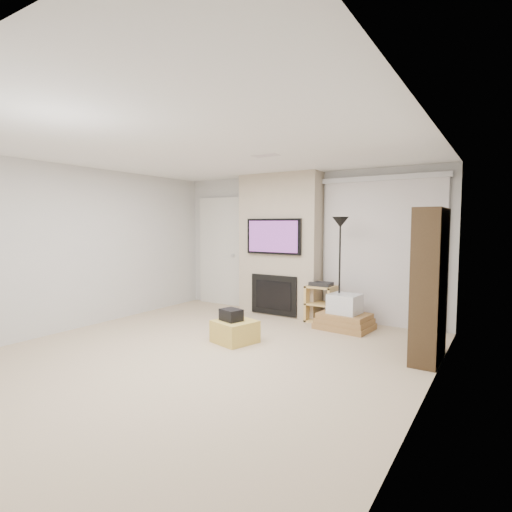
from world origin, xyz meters
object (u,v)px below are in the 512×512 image
Objects in this scene: floor_lamp at (340,241)px; bookshelf at (430,285)px; av_stand at (321,301)px; box_stack at (344,316)px; ottoman at (235,331)px.

bookshelf is (1.44, -0.88, -0.46)m from floor_lamp.
box_stack is (0.49, -0.24, -0.14)m from av_stand.
av_stand is at bearing 72.86° from ottoman.
floor_lamp is at bearing -25.81° from av_stand.
bookshelf is at bearing -31.54° from floor_lamp.
floor_lamp reaches higher than av_stand.
floor_lamp is at bearing 59.17° from ottoman.
box_stack is at bearing -25.71° from floor_lamp.
bookshelf reaches higher than av_stand.
ottoman is 1.80m from av_stand.
ottoman is at bearing -107.14° from av_stand.
ottoman is 1.79m from box_stack.
floor_lamp reaches higher than ottoman.
ottoman is 0.76× the size of av_stand.
ottoman is 0.58× the size of box_stack.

